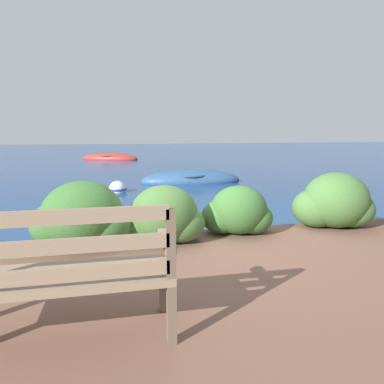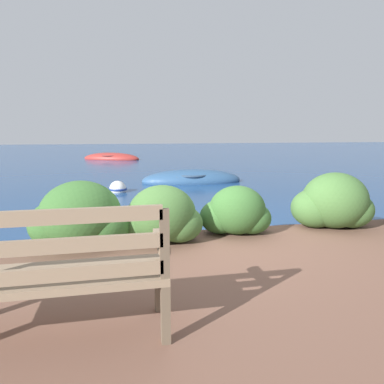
{
  "view_description": "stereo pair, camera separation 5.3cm",
  "coord_description": "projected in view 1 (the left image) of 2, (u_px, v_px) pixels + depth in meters",
  "views": [
    {
      "loc": [
        -1.12,
        -4.5,
        1.59
      ],
      "look_at": [
        0.52,
        3.28,
        0.17
      ],
      "focal_mm": 32.0,
      "sensor_mm": 36.0,
      "label": 1
    },
    {
      "loc": [
        -1.07,
        -4.51,
        1.59
      ],
      "look_at": [
        0.52,
        3.28,
        0.17
      ],
      "focal_mm": 32.0,
      "sensor_mm": 36.0,
      "label": 2
    }
  ],
  "objects": [
    {
      "name": "mooring_buoy",
      "position": [
        117.0,
        189.0,
        9.02
      ],
      "size": [
        0.48,
        0.48,
        0.44
      ],
      "color": "white",
      "rests_on": "ground_plane"
    },
    {
      "name": "hedge_clump_far_right",
      "position": [
        334.0,
        204.0,
        4.9
      ],
      "size": [
        1.17,
        0.84,
        0.79
      ],
      "color": "#426B33",
      "rests_on": "patio_terrace"
    },
    {
      "name": "hedge_clump_centre",
      "position": [
        163.0,
        218.0,
        4.24
      ],
      "size": [
        1.05,
        0.76,
        0.71
      ],
      "color": "#426B33",
      "rests_on": "patio_terrace"
    },
    {
      "name": "park_bench",
      "position": [
        46.0,
        273.0,
        2.15
      ],
      "size": [
        1.61,
        0.48,
        0.93
      ],
      "rotation": [
        0.0,
        0.0,
        -0.01
      ],
      "color": "brown",
      "rests_on": "patio_terrace"
    },
    {
      "name": "ground_plane",
      "position": [
        204.0,
        245.0,
        4.84
      ],
      "size": [
        80.0,
        80.0,
        0.0
      ],
      "color": "navy"
    },
    {
      "name": "rowboat_mid",
      "position": [
        110.0,
        159.0,
        19.3
      ],
      "size": [
        3.48,
        2.44,
        0.68
      ],
      "rotation": [
        0.0,
        0.0,
        5.84
      ],
      "color": "#9E2D28",
      "rests_on": "ground_plane"
    },
    {
      "name": "rowboat_nearest",
      "position": [
        191.0,
        180.0,
        10.75
      ],
      "size": [
        3.18,
        1.34,
        0.71
      ],
      "rotation": [
        0.0,
        0.0,
        3.08
      ],
      "color": "#2D517A",
      "rests_on": "ground_plane"
    },
    {
      "name": "hedge_clump_right",
      "position": [
        238.0,
        213.0,
        4.59
      ],
      "size": [
        0.96,
        0.69,
        0.65
      ],
      "color": "#38662D",
      "rests_on": "patio_terrace"
    },
    {
      "name": "hedge_clump_left",
      "position": [
        82.0,
        219.0,
        4.01
      ],
      "size": [
        1.18,
        0.85,
        0.8
      ],
      "color": "#38662D",
      "rests_on": "patio_terrace"
    }
  ]
}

